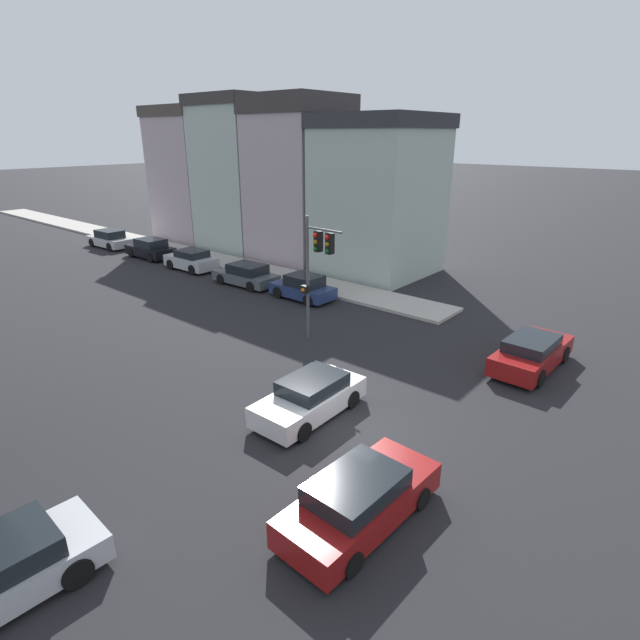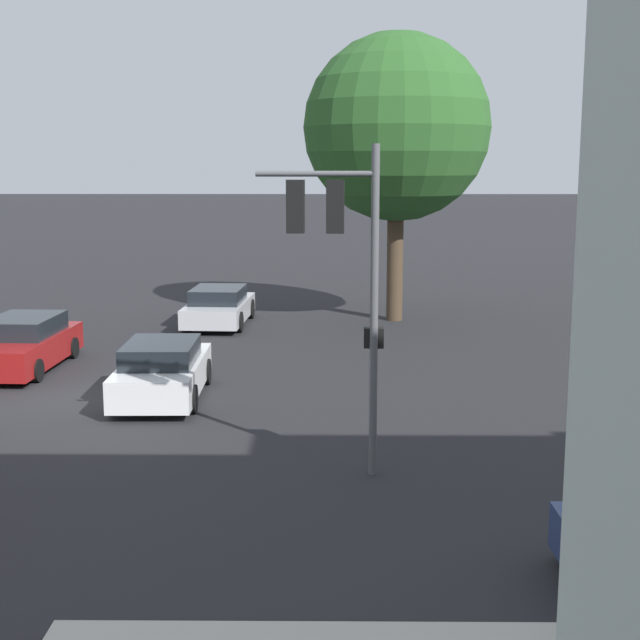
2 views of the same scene
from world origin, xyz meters
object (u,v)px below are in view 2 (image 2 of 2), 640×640
Objects in this scene: street_tree at (397,128)px; crossing_car_2 at (23,344)px; crossing_car_0 at (219,307)px; crossing_car_3 at (162,371)px; traffic_signal at (339,249)px.

street_tree is 14.44m from crossing_car_2.
crossing_car_3 is at bearing -177.80° from crossing_car_0.
traffic_signal is 7.34m from crossing_car_3.
traffic_signal is 12.18m from crossing_car_2.
street_tree reaches higher than crossing_car_3.
crossing_car_0 is 8.08m from crossing_car_2.
crossing_car_2 is at bearing 53.68° from crossing_car_3.
crossing_car_3 is at bearing 56.88° from crossing_car_2.
crossing_car_3 is (-5.11, -4.07, -3.35)m from traffic_signal.
crossing_car_2 is (7.78, -10.57, -6.01)m from street_tree.
crossing_car_2 is at bearing -53.64° from street_tree.
traffic_signal is 1.34× the size of crossing_car_3.
crossing_car_2 is (6.73, -4.47, 0.03)m from crossing_car_0.
traffic_signal is (15.96, -2.18, -2.67)m from street_tree.
traffic_signal is at bearing -162.20° from crossing_car_0.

